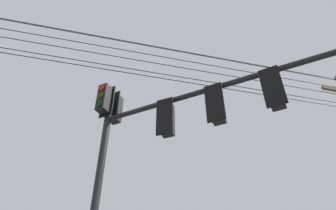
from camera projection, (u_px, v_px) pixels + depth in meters
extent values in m
cylinder|color=black|center=(207.00, 90.00, 7.22)|extent=(3.10, 5.36, 0.14)
cube|color=black|center=(116.00, 109.00, 8.85)|extent=(0.41, 0.41, 0.90)
cube|color=black|center=(112.00, 106.00, 8.72)|extent=(0.25, 0.40, 1.04)
cylinder|color=red|center=(120.00, 104.00, 9.14)|extent=(0.12, 0.19, 0.20)
cylinder|color=#3C2703|center=(119.00, 112.00, 8.97)|extent=(0.12, 0.19, 0.20)
cylinder|color=black|center=(118.00, 120.00, 8.79)|extent=(0.12, 0.19, 0.20)
cube|color=black|center=(104.00, 99.00, 8.41)|extent=(0.41, 0.41, 0.90)
cube|color=black|center=(107.00, 102.00, 8.53)|extent=(0.25, 0.40, 1.04)
cylinder|color=red|center=(102.00, 87.00, 8.47)|extent=(0.12, 0.19, 0.20)
cylinder|color=#3C2703|center=(100.00, 95.00, 8.29)|extent=(0.12, 0.19, 0.20)
cylinder|color=black|center=(99.00, 104.00, 8.11)|extent=(0.12, 0.19, 0.20)
cube|color=black|center=(167.00, 119.00, 7.30)|extent=(0.40, 0.40, 0.90)
cube|color=black|center=(164.00, 116.00, 7.17)|extent=(0.23, 0.41, 1.04)
cylinder|color=red|center=(170.00, 113.00, 7.60)|extent=(0.12, 0.19, 0.20)
cylinder|color=#3C2703|center=(170.00, 122.00, 7.42)|extent=(0.12, 0.19, 0.20)
cylinder|color=black|center=(170.00, 133.00, 7.24)|extent=(0.12, 0.19, 0.20)
cube|color=black|center=(217.00, 106.00, 6.83)|extent=(0.41, 0.41, 0.90)
cube|color=black|center=(215.00, 102.00, 6.71)|extent=(0.25, 0.40, 1.04)
cylinder|color=red|center=(218.00, 99.00, 7.12)|extent=(0.13, 0.19, 0.20)
cylinder|color=#3C2703|center=(219.00, 109.00, 6.95)|extent=(0.13, 0.19, 0.20)
cylinder|color=black|center=(220.00, 120.00, 6.77)|extent=(0.13, 0.19, 0.20)
cube|color=black|center=(274.00, 90.00, 6.36)|extent=(0.41, 0.41, 0.90)
cube|color=black|center=(272.00, 86.00, 6.24)|extent=(0.27, 0.39, 1.04)
cylinder|color=red|center=(273.00, 84.00, 6.65)|extent=(0.13, 0.19, 0.20)
cylinder|color=#3C2703|center=(276.00, 94.00, 6.48)|extent=(0.13, 0.19, 0.20)
cylinder|color=black|center=(279.00, 105.00, 6.30)|extent=(0.13, 0.19, 0.20)
cylinder|color=black|center=(86.00, 66.00, 9.25)|extent=(3.76, 20.04, 0.05)
cylinder|color=black|center=(87.00, 62.00, 9.37)|extent=(3.76, 20.04, 0.05)
cylinder|color=black|center=(89.00, 52.00, 9.64)|extent=(3.76, 20.04, 0.05)
cylinder|color=black|center=(91.00, 44.00, 9.86)|extent=(3.76, 20.04, 0.05)
cylinder|color=black|center=(93.00, 36.00, 10.11)|extent=(3.76, 20.04, 0.05)
cylinder|color=black|center=(93.00, 35.00, 10.14)|extent=(3.76, 20.04, 0.05)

